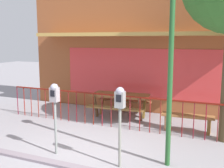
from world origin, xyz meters
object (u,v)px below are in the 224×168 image
object	(u,v)px
parking_meter_near	(120,106)
street_lamp	(172,34)
picnic_table_left	(120,99)
patio_bench	(188,119)
parking_meter_far	(55,100)

from	to	relation	value
parking_meter_near	street_lamp	xyz separation A→B (m)	(0.85, 0.47, 1.37)
picnic_table_left	patio_bench	bearing A→B (deg)	-14.19
parking_meter_far	street_lamp	distance (m)	2.79
picnic_table_left	parking_meter_far	world-z (taller)	parking_meter_far
patio_bench	picnic_table_left	bearing A→B (deg)	165.81
street_lamp	parking_meter_far	bearing A→B (deg)	-169.29
patio_bench	parking_meter_near	xyz separation A→B (m)	(-0.90, -2.71, 0.89)
parking_meter_near	parking_meter_far	bearing A→B (deg)	179.37
parking_meter_near	street_lamp	world-z (taller)	street_lamp
picnic_table_left	parking_meter_far	size ratio (longest dim) A/B	1.20
parking_meter_far	street_lamp	bearing A→B (deg)	10.71
picnic_table_left	street_lamp	bearing A→B (deg)	-52.26
picnic_table_left	street_lamp	size ratio (longest dim) A/B	0.47
picnic_table_left	parking_meter_far	bearing A→B (deg)	-93.51
parking_meter_far	patio_bench	bearing A→B (deg)	48.07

